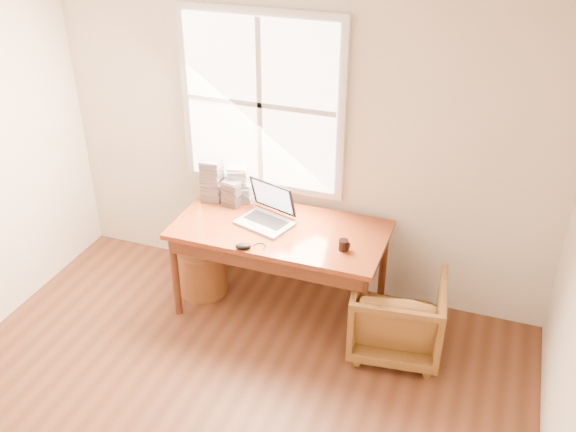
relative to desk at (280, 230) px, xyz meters
name	(u,v)px	position (x,y,z in m)	size (l,w,h in m)	color
room_shell	(161,288)	(-0.02, -1.64, 0.59)	(4.04, 4.54, 2.64)	brown
desk	(280,230)	(0.00, 0.00, 0.00)	(1.60, 0.80, 0.04)	brown
armchair	(398,314)	(0.96, -0.16, -0.43)	(0.64, 0.66, 0.60)	brown
wicker_stool	(203,271)	(-0.68, 0.00, -0.53)	(0.39, 0.39, 0.39)	brown
laptop	(264,207)	(-0.13, 0.00, 0.17)	(0.40, 0.42, 0.30)	#A8AAAF
mouse	(243,246)	(-0.15, -0.36, 0.04)	(0.12, 0.07, 0.04)	black
coffee_mug	(343,245)	(0.53, -0.13, 0.06)	(0.07, 0.07, 0.08)	black
cd_stack_a	(238,184)	(-0.46, 0.29, 0.17)	(0.15, 0.13, 0.30)	#B4BAC0
cd_stack_b	(232,193)	(-0.48, 0.21, 0.12)	(0.13, 0.12, 0.21)	#25252A
cd_stack_c	(212,180)	(-0.66, 0.23, 0.20)	(0.16, 0.14, 0.35)	#9696A2
cd_stack_d	(245,191)	(-0.42, 0.31, 0.10)	(0.13, 0.11, 0.16)	silver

